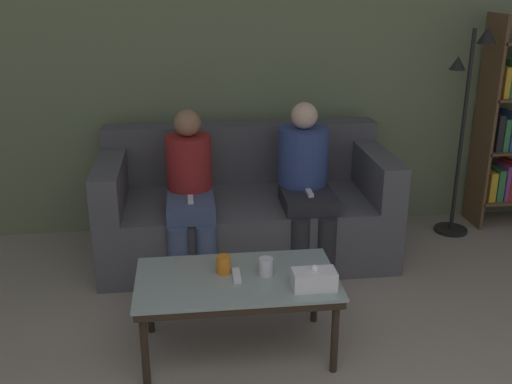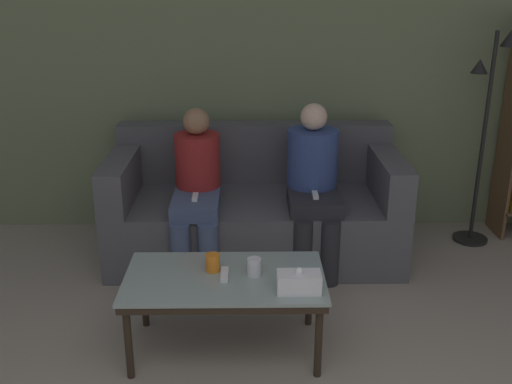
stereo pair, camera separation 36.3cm
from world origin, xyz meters
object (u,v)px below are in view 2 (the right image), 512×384
Objects in this scene: game_remote at (224,274)px; cup_near_left at (213,263)px; coffee_table at (225,283)px; seated_person_left_end at (197,187)px; cup_near_right at (254,267)px; tissue_box at (299,282)px; standing_lamp at (488,117)px; couch at (255,209)px; seated_person_mid_left at (313,181)px.

cup_near_left is at bearing 136.00° from game_remote.
coffee_table is 0.96× the size of seated_person_left_end.
cup_near_left and cup_near_right have the same top height.
tissue_box reaches higher than cup_near_left.
cup_near_right is at bearing -69.28° from seated_person_left_end.
coffee_table is 0.18m from cup_near_right.
coffee_table is at bearing -44.00° from cup_near_left.
standing_lamp reaches higher than tissue_box.
couch is 1.85× the size of seated_person_left_end.
standing_lamp is at bearing 16.14° from seated_person_mid_left.
coffee_table is at bearing -176.52° from cup_near_right.
cup_near_right is 0.09× the size of seated_person_left_end.
cup_near_left is 0.97m from seated_person_left_end.
tissue_box is 2.23m from standing_lamp.
cup_near_right is 0.06× the size of standing_lamp.
standing_lamp reaches higher than couch.
game_remote reaches higher than coffee_table.
seated_person_left_end is at bearing 102.40° from game_remote.
game_remote is (-0.38, 0.16, -0.04)m from tissue_box.
tissue_box is 1.33m from seated_person_left_end.
coffee_table is 2.42m from standing_lamp.
tissue_box is at bearing -62.89° from seated_person_left_end.
couch is at bearing 82.06° from coffee_table.
game_remote is 2.41m from standing_lamp.
coffee_table is 0.66× the size of standing_lamp.
couch is at bearing 30.63° from seated_person_left_end.
seated_person_left_end reaches higher than couch.
standing_lamp is at bearing 37.23° from game_remote.
seated_person_left_end is at bearing 99.47° from cup_near_left.
seated_person_mid_left is at bearing 80.99° from tissue_box.
tissue_box is at bearing -133.26° from standing_lamp.
couch is 1.25m from cup_near_right.
standing_lamp is at bearing 39.48° from cup_near_right.
tissue_box is at bearing -23.24° from coffee_table.
seated_person_mid_left is at bearing -163.86° from standing_lamp.
seated_person_mid_left is at bearing -27.18° from couch.
cup_near_left is (-0.24, -1.19, 0.17)m from couch.
seated_person_left_end is (-0.60, 1.18, 0.09)m from tissue_box.
cup_near_right reaches higher than coffee_table.
couch is at bearing 89.21° from cup_near_right.
cup_near_left reaches higher than coffee_table.
cup_near_left is at bearing 136.00° from coffee_table.
cup_near_left is 0.09× the size of seated_person_mid_left.
standing_lamp reaches higher than game_remote.
cup_near_left is 0.06× the size of standing_lamp.
seated_person_mid_left is (0.57, 1.04, 0.21)m from coffee_table.
couch reaches higher than cup_near_left.
seated_person_left_end is (-0.38, 1.00, 0.10)m from cup_near_right.
cup_near_right is 0.16m from game_remote.
game_remote is (-0.16, -0.01, -0.04)m from cup_near_right.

